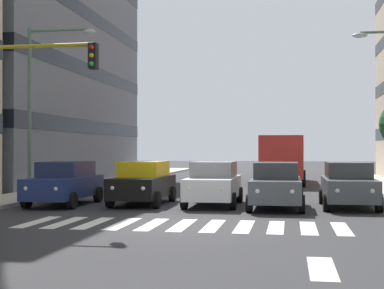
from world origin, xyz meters
name	(u,v)px	position (x,y,z in m)	size (l,w,h in m)	color
ground_plane	(182,225)	(0.00, 0.00, 0.00)	(180.00, 180.00, 0.00)	#2D2D30
building_right_block_0	(16,21)	(15.46, -20.29, 11.04)	(11.18, 22.46, 22.08)	slate
crosswalk_markings	(182,225)	(0.00, 0.00, 0.00)	(9.45, 2.80, 0.01)	silver
lane_arrow_0	(322,268)	(-3.68, 5.50, 0.00)	(0.50, 2.20, 0.01)	silver
car_0	(348,184)	(-5.26, -5.95, 0.89)	(2.02, 4.44, 1.72)	#474C51
car_1	(276,185)	(-2.59, -5.20, 0.89)	(2.02, 4.44, 1.72)	#474C51
car_2	(214,183)	(-0.14, -5.93, 0.89)	(2.02, 4.44, 1.72)	silver
car_3	(143,182)	(2.70, -5.89, 0.89)	(2.02, 4.44, 1.72)	black
car_4	(65,183)	(5.72, -5.16, 0.89)	(2.02, 4.44, 1.72)	navy
bus_behind_traffic	(282,155)	(-2.59, -21.23, 1.86)	(2.78, 10.50, 3.00)	red
street_lamp_right	(40,93)	(7.46, -6.69, 4.61)	(3.04, 0.28, 7.28)	#4C6B56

